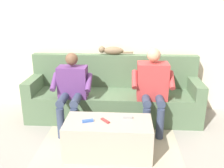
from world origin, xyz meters
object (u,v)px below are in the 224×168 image
cat_on_backrest (111,50)px  remote_blue (88,121)px  remote_gray (128,117)px  coffee_table (108,138)px  person_right_seated (72,87)px  remote_red (105,121)px  person_left_seated (153,85)px  couch (113,97)px

cat_on_backrest → remote_blue: size_ratio=4.19×
remote_gray → coffee_table: bearing=-153.4°
coffee_table → person_right_seated: size_ratio=0.94×
remote_gray → remote_blue: bearing=-162.2°
cat_on_backrest → coffee_table: bearing=92.0°
remote_red → person_right_seated: bearing=177.1°
person_right_seated → remote_red: 0.84m
person_right_seated → remote_red: size_ratio=7.95×
person_left_seated → cat_on_backrest: bearing=-41.9°
couch → remote_red: bearing=88.0°
couch → coffee_table: (0.00, 1.00, -0.10)m
person_left_seated → remote_red: (0.59, 0.69, -0.21)m
couch → person_left_seated: 0.71m
person_right_seated → person_left_seated: bearing=-177.3°
coffee_table → remote_gray: bearing=-156.2°
remote_blue → remote_gray: remote_blue is taller
couch → cat_on_backrest: (0.04, -0.23, 0.69)m
remote_red → cat_on_backrest: bearing=138.4°
couch → remote_gray: couch is taller
coffee_table → person_left_seated: (-0.55, -0.69, 0.43)m
remote_blue → person_left_seated: bearing=22.3°
coffee_table → remote_gray: size_ratio=8.43×
remote_gray → couch: bearing=106.4°
cat_on_backrest → remote_blue: bearing=81.5°
couch → coffee_table: couch is taller
cat_on_backrest → remote_red: cat_on_backrest is taller
remote_red → remote_blue: remote_blue is taller
couch → person_right_seated: size_ratio=2.43×
person_right_seated → couch: bearing=-146.7°
remote_gray → person_left_seated: bearing=63.5°
couch → remote_red: (0.03, 1.00, 0.12)m
couch → person_right_seated: (0.55, 0.36, 0.28)m
coffee_table → person_right_seated: 0.93m
person_right_seated → cat_on_backrest: cat_on_backrest is taller
couch → person_left_seated: size_ratio=2.27×
couch → cat_on_backrest: cat_on_backrest is taller
cat_on_backrest → remote_gray: 1.29m
remote_gray → cat_on_backrest: bearing=105.9°
remote_gray → person_right_seated: bearing=147.7°
couch → remote_red: 1.01m
person_left_seated → remote_gray: size_ratio=9.54×
remote_red → remote_blue: size_ratio=1.04×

